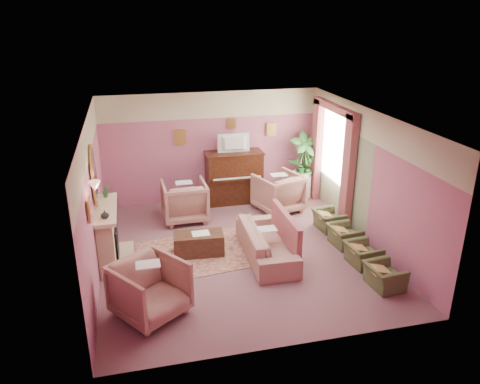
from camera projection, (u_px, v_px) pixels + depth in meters
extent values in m
cube|color=#7D525A|center=(239.00, 251.00, 9.64)|extent=(5.50, 6.00, 0.01)
cube|color=white|center=(239.00, 117.00, 8.62)|extent=(5.50, 6.00, 0.01)
cube|color=#90577D|center=(212.00, 147.00, 11.85)|extent=(5.50, 0.02, 2.80)
cube|color=#90577D|center=(290.00, 263.00, 6.41)|extent=(5.50, 0.02, 2.80)
cube|color=#90577D|center=(93.00, 200.00, 8.53)|extent=(0.02, 6.00, 2.80)
cube|color=#90577D|center=(368.00, 177.00, 9.73)|extent=(0.02, 6.00, 2.80)
cube|color=beige|center=(211.00, 105.00, 11.45)|extent=(5.50, 0.01, 0.65)
cube|color=gray|center=(339.00, 172.00, 11.02)|extent=(0.01, 3.00, 2.15)
cube|color=#CDB690|center=(107.00, 236.00, 9.06)|extent=(0.30, 1.40, 1.10)
cube|color=black|center=(113.00, 243.00, 9.13)|extent=(0.18, 0.72, 0.68)
cube|color=#EA430C|center=(116.00, 251.00, 9.21)|extent=(0.06, 0.54, 0.10)
cube|color=#CDB690|center=(106.00, 209.00, 8.86)|extent=(0.40, 1.55, 0.07)
cube|color=#CDB690|center=(120.00, 260.00, 9.29)|extent=(0.55, 1.50, 0.02)
ellipsoid|color=tan|center=(94.00, 176.00, 8.58)|extent=(0.04, 0.72, 1.20)
ellipsoid|color=silver|center=(95.00, 176.00, 8.58)|extent=(0.01, 0.60, 1.06)
cone|color=#FDBA9B|center=(94.00, 186.00, 7.58)|extent=(0.20, 0.20, 0.16)
cube|color=#32160B|center=(234.00, 178.00, 11.94)|extent=(1.40, 0.60, 1.30)
cube|color=#32160B|center=(237.00, 180.00, 11.60)|extent=(1.30, 0.12, 0.06)
cube|color=silver|center=(237.00, 178.00, 11.58)|extent=(1.20, 0.08, 0.02)
cube|color=#32160B|center=(234.00, 153.00, 11.70)|extent=(1.45, 0.65, 0.04)
imported|color=black|center=(234.00, 142.00, 11.55)|extent=(0.80, 0.12, 0.48)
cube|color=tan|center=(180.00, 137.00, 11.52)|extent=(0.30, 0.03, 0.38)
cube|color=tan|center=(271.00, 130.00, 12.01)|extent=(0.26, 0.03, 0.34)
cube|color=tan|center=(231.00, 123.00, 11.70)|extent=(0.22, 0.03, 0.26)
cube|color=tan|center=(89.00, 210.00, 7.34)|extent=(0.03, 0.28, 0.36)
cube|color=beige|center=(335.00, 144.00, 11.01)|extent=(0.03, 1.40, 1.80)
cube|color=#9C4B4F|center=(348.00, 173.00, 10.31)|extent=(0.16, 0.34, 2.60)
cube|color=#9C4B4F|center=(316.00, 150.00, 11.97)|extent=(0.16, 0.34, 2.60)
cube|color=#9C4B4F|center=(335.00, 108.00, 10.68)|extent=(0.16, 2.20, 0.16)
imported|color=#30702F|center=(106.00, 191.00, 9.30)|extent=(0.16, 0.16, 0.28)
imported|color=beige|center=(105.00, 214.00, 8.37)|extent=(0.16, 0.16, 0.16)
cube|color=#A16756|center=(203.00, 253.00, 9.58)|extent=(2.70, 2.09, 0.01)
cube|color=#41261A|center=(199.00, 244.00, 9.47)|extent=(1.03, 0.57, 0.45)
cube|color=white|center=(201.00, 233.00, 9.40)|extent=(0.35, 0.28, 0.01)
imported|color=#AA786B|center=(266.00, 237.00, 9.31)|extent=(0.71, 2.12, 0.85)
cube|color=#9C4B4F|center=(286.00, 227.00, 9.33)|extent=(0.11, 1.60, 0.59)
imported|color=#AA786B|center=(184.00, 199.00, 10.94)|extent=(1.00, 1.00, 1.05)
imported|color=#AA786B|center=(278.00, 190.00, 11.45)|extent=(1.00, 1.00, 1.05)
imported|color=#AA786B|center=(150.00, 287.00, 7.46)|extent=(1.00, 1.00, 1.05)
imported|color=#505A32|center=(384.00, 273.00, 8.31)|extent=(0.47, 0.67, 0.58)
imported|color=#505A32|center=(363.00, 251.00, 9.05)|extent=(0.47, 0.67, 0.58)
imported|color=#505A32|center=(344.00, 233.00, 9.79)|extent=(0.47, 0.67, 0.58)
imported|color=#505A32|center=(328.00, 217.00, 10.54)|extent=(0.47, 0.67, 0.58)
cylinder|color=silver|center=(301.00, 185.00, 12.34)|extent=(0.52, 0.52, 0.70)
imported|color=#30702F|center=(302.00, 166.00, 12.15)|extent=(0.30, 0.30, 0.34)
imported|color=#30702F|center=(308.00, 168.00, 12.09)|extent=(0.16, 0.16, 0.28)
cylinder|color=#915739|center=(302.00, 191.00, 12.37)|extent=(0.34, 0.34, 0.34)
imported|color=#30702F|center=(304.00, 159.00, 12.05)|extent=(0.76, 0.76, 1.44)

